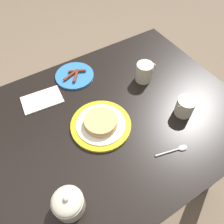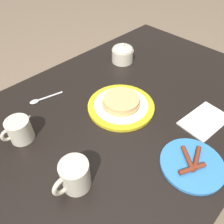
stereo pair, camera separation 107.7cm
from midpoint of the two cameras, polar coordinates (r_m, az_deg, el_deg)
ground_plane at (r=1.40m, az=6.57°, el=-42.67°), size 8.00×8.00×0.00m
dining_table at (r=0.79m, az=11.27°, el=-40.11°), size 1.27×0.84×0.75m
pancake_plate at (r=0.64m, az=10.95°, el=-39.36°), size 0.25×0.25×0.04m
side_plate_bacon at (r=0.73m, az=42.56°, el=-53.64°), size 0.18×0.18×0.02m
coffee_mug at (r=0.65m, az=-8.08°, el=-67.33°), size 0.11×0.08×0.09m
creamer_pitcher at (r=0.65m, az=-31.55°, el=-48.72°), size 0.11×0.07×0.09m
sugar_bowl at (r=0.73m, az=8.96°, el=-13.03°), size 0.10×0.10×0.09m
napkin at (r=0.75m, az=40.63°, el=-38.37°), size 0.18×0.12×0.01m
spoon at (r=0.69m, az=-21.90°, el=-34.44°), size 0.13×0.05×0.01m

